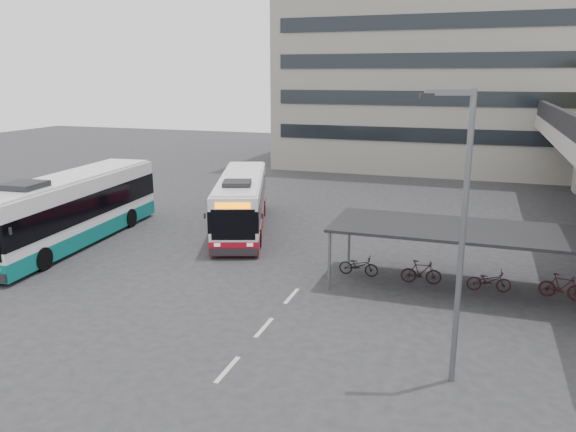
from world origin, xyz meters
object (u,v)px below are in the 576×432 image
(bus_teal, at_px, (70,210))
(lamp_post, at_px, (460,223))
(bus_main, at_px, (242,203))
(pedestrian, at_px, (233,235))

(bus_teal, bearing_deg, lamp_post, -26.54)
(bus_main, bearing_deg, pedestrian, -92.08)
(lamp_post, bearing_deg, bus_main, 115.82)
(bus_teal, height_order, pedestrian, bus_teal)
(bus_teal, bearing_deg, bus_main, 32.05)
(bus_teal, relative_size, pedestrian, 7.93)
(bus_main, bearing_deg, lamp_post, -66.80)
(lamp_post, bearing_deg, bus_teal, 141.33)
(pedestrian, height_order, lamp_post, lamp_post)
(bus_teal, bearing_deg, pedestrian, 5.26)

